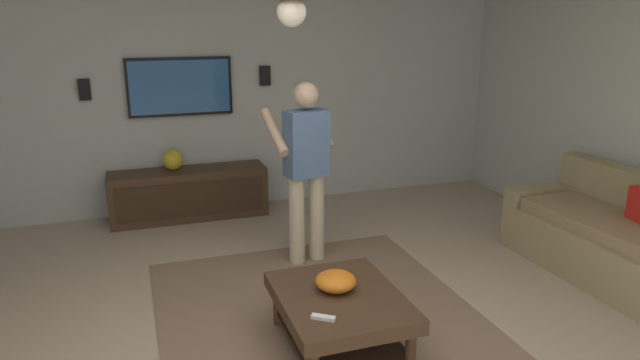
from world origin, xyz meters
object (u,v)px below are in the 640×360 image
(remote_white, at_px, (323,318))
(media_console, at_px, (189,194))
(coffee_table, at_px, (339,308))
(vase_round, at_px, (173,160))
(wall_speaker_left, at_px, (265,76))
(wall_speaker_right, at_px, (84,90))
(bowl, at_px, (336,281))
(couch, at_px, (618,242))
(tv, at_px, (180,87))
(person_standing, at_px, (306,163))

(remote_white, bearing_deg, media_console, 133.25)
(coffee_table, distance_m, vase_round, 3.16)
(wall_speaker_left, relative_size, wall_speaker_right, 1.00)
(bowl, relative_size, vase_round, 1.27)
(wall_speaker_left, bearing_deg, couch, -141.32)
(tv, height_order, vase_round, tv)
(person_standing, bearing_deg, wall_speaker_left, -11.66)
(media_console, distance_m, wall_speaker_left, 1.59)
(couch, xyz_separation_m, wall_speaker_right, (2.95, 4.29, 1.12))
(coffee_table, xyz_separation_m, wall_speaker_right, (3.24, 1.64, 1.14))
(tv, relative_size, bowl, 4.03)
(vase_round, bearing_deg, media_console, -108.96)
(remote_white, bearing_deg, tv, 132.71)
(bowl, relative_size, wall_speaker_right, 1.27)
(bowl, bearing_deg, tv, 11.92)
(media_console, bearing_deg, wall_speaker_right, -104.63)
(remote_white, relative_size, wall_speaker_right, 0.68)
(couch, relative_size, wall_speaker_right, 8.77)
(tv, height_order, person_standing, tv)
(person_standing, bearing_deg, vase_round, 23.71)
(couch, bearing_deg, wall_speaker_left, -53.30)
(couch, height_order, person_standing, person_standing)
(media_console, xyz_separation_m, person_standing, (-1.53, -0.88, 0.66))
(tv, bearing_deg, media_console, 0.00)
(tv, bearing_deg, couch, 48.47)
(coffee_table, bearing_deg, bowl, 1.29)
(media_console, height_order, wall_speaker_right, wall_speaker_right)
(couch, relative_size, vase_round, 8.77)
(couch, relative_size, wall_speaker_left, 8.77)
(coffee_table, bearing_deg, couch, -83.87)
(media_console, relative_size, vase_round, 7.73)
(couch, distance_m, coffee_table, 2.67)
(remote_white, relative_size, vase_round, 0.68)
(vase_round, height_order, wall_speaker_right, wall_speaker_right)
(couch, relative_size, bowl, 6.89)
(media_console, xyz_separation_m, bowl, (-2.91, -0.67, 0.19))
(coffee_table, height_order, bowl, bowl)
(vase_round, bearing_deg, person_standing, -146.95)
(vase_round, bearing_deg, wall_speaker_right, 76.15)
(media_console, xyz_separation_m, remote_white, (-3.26, -0.46, 0.14))
(tv, relative_size, wall_speaker_left, 5.12)
(bowl, distance_m, wall_speaker_right, 3.70)
(bowl, bearing_deg, vase_round, 15.32)
(remote_white, distance_m, wall_speaker_right, 3.93)
(tv, distance_m, person_standing, 2.04)
(media_console, distance_m, person_standing, 1.89)
(vase_round, bearing_deg, wall_speaker_left, -79.52)
(vase_round, bearing_deg, bowl, -164.68)
(person_standing, bearing_deg, couch, -124.95)
(person_standing, bearing_deg, media_console, 20.63)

